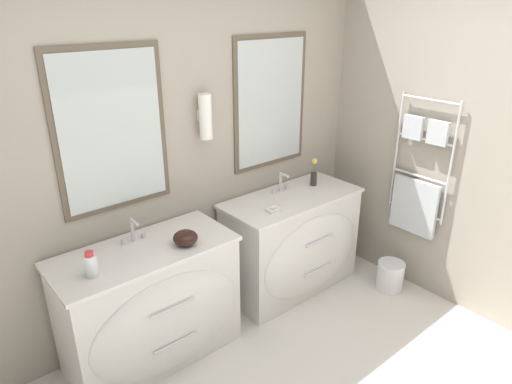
{
  "coord_description": "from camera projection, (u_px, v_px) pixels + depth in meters",
  "views": [
    {
      "loc": [
        -1.55,
        -1.02,
        2.26
      ],
      "look_at": [
        0.25,
        1.12,
        1.08
      ],
      "focal_mm": 32.0,
      "sensor_mm": 36.0,
      "label": 1
    }
  ],
  "objects": [
    {
      "name": "flower_vase",
      "position": [
        314.0,
        174.0,
        3.79
      ],
      "size": [
        0.05,
        0.05,
        0.24
      ],
      "color": "#332D2D",
      "rests_on": "vanity_right"
    },
    {
      "name": "wall_right",
      "position": [
        429.0,
        136.0,
        3.51
      ],
      "size": [
        0.13,
        3.41,
        2.6
      ],
      "color": "#9E9384",
      "rests_on": "ground_plane"
    },
    {
      "name": "soap_dish",
      "position": [
        273.0,
        209.0,
        3.34
      ],
      "size": [
        0.1,
        0.07,
        0.04
      ],
      "color": "white",
      "rests_on": "vanity_right"
    },
    {
      "name": "wall_back",
      "position": [
        181.0,
        148.0,
        3.16
      ],
      "size": [
        4.86,
        0.17,
        2.6
      ],
      "color": "#9E9384",
      "rests_on": "ground_plane"
    },
    {
      "name": "vanity_left",
      "position": [
        152.0,
        305.0,
        2.97
      ],
      "size": [
        1.15,
        0.59,
        0.83
      ],
      "color": "silver",
      "rests_on": "ground_plane"
    },
    {
      "name": "vanity_right",
      "position": [
        294.0,
        243.0,
        3.74
      ],
      "size": [
        1.15,
        0.59,
        0.83
      ],
      "color": "silver",
      "rests_on": "ground_plane"
    },
    {
      "name": "toiletry_bottle",
      "position": [
        91.0,
        265.0,
        2.53
      ],
      "size": [
        0.07,
        0.07,
        0.16
      ],
      "color": "silver",
      "rests_on": "vanity_left"
    },
    {
      "name": "faucet_right",
      "position": [
        281.0,
        183.0,
        3.67
      ],
      "size": [
        0.17,
        0.1,
        0.16
      ],
      "color": "silver",
      "rests_on": "vanity_right"
    },
    {
      "name": "waste_bin",
      "position": [
        390.0,
        275.0,
        3.82
      ],
      "size": [
        0.22,
        0.22,
        0.25
      ],
      "color": "silver",
      "rests_on": "ground_plane"
    },
    {
      "name": "amenity_bowl",
      "position": [
        185.0,
        238.0,
        2.88
      ],
      "size": [
        0.16,
        0.16,
        0.09
      ],
      "color": "black",
      "rests_on": "vanity_left"
    },
    {
      "name": "faucet_left",
      "position": [
        133.0,
        231.0,
        2.9
      ],
      "size": [
        0.17,
        0.1,
        0.16
      ],
      "color": "silver",
      "rests_on": "vanity_left"
    }
  ]
}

